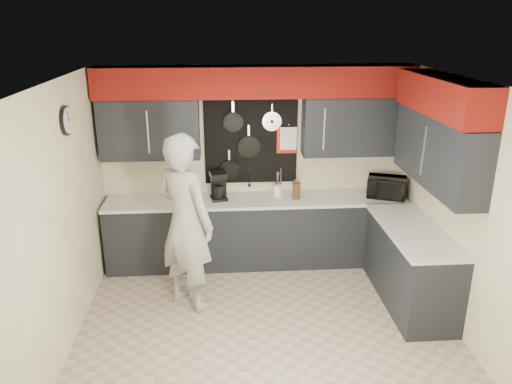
{
  "coord_description": "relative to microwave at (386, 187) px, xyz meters",
  "views": [
    {
      "loc": [
        -0.44,
        -4.64,
        3.16
      ],
      "look_at": [
        -0.07,
        0.5,
        1.34
      ],
      "focal_mm": 35.0,
      "sensor_mm": 36.0,
      "label": 1
    }
  ],
  "objects": [
    {
      "name": "person",
      "position": [
        -2.55,
        -0.91,
        -0.04
      ],
      "size": [
        0.88,
        0.85,
        2.02
      ],
      "primitive_type": "imported",
      "rotation": [
        0.0,
        0.0,
        2.43
      ],
      "color": "#A1A19E",
      "rests_on": "ground"
    },
    {
      "name": "coffee_maker",
      "position": [
        -2.19,
        0.1,
        0.05
      ],
      "size": [
        0.24,
        0.28,
        0.36
      ],
      "rotation": [
        0.0,
        0.0,
        0.19
      ],
      "color": "black",
      "rests_on": "base_cabinets"
    },
    {
      "name": "knife_block",
      "position": [
        -1.18,
        0.03,
        -0.03
      ],
      "size": [
        0.11,
        0.11,
        0.21
      ],
      "primitive_type": "cube",
      "rotation": [
        0.0,
        0.0,
        -0.11
      ],
      "color": "#322110",
      "rests_on": "base_cabinets"
    },
    {
      "name": "right_wall_assembly",
      "position": [
        0.15,
        -1.12,
        0.89
      ],
      "size": [
        0.36,
        3.5,
        2.6
      ],
      "color": "#F7F4BF",
      "rests_on": "ground"
    },
    {
      "name": "ground",
      "position": [
        -1.7,
        -1.38,
        -1.05
      ],
      "size": [
        4.0,
        4.0,
        0.0
      ],
      "primitive_type": "plane",
      "color": "tan",
      "rests_on": "ground"
    },
    {
      "name": "microwave",
      "position": [
        0.0,
        0.0,
        0.0
      ],
      "size": [
        0.57,
        0.48,
        0.27
      ],
      "primitive_type": "imported",
      "rotation": [
        0.0,
        0.0,
        -0.35
      ],
      "color": "black",
      "rests_on": "base_cabinets"
    },
    {
      "name": "utensil_crock",
      "position": [
        -1.41,
        0.15,
        -0.06
      ],
      "size": [
        0.12,
        0.12,
        0.15
      ],
      "primitive_type": "cylinder",
      "color": "white",
      "rests_on": "base_cabinets"
    },
    {
      "name": "base_cabinets",
      "position": [
        -1.21,
        -0.25,
        -0.6
      ],
      "size": [
        3.95,
        2.2,
        0.92
      ],
      "color": "black",
      "rests_on": "ground"
    },
    {
      "name": "back_wall_assembly",
      "position": [
        -1.69,
        0.22,
        0.96
      ],
      "size": [
        4.0,
        0.36,
        2.6
      ],
      "color": "#F7F4BF",
      "rests_on": "ground"
    },
    {
      "name": "left_wall_assembly",
      "position": [
        -3.69,
        -1.36,
        0.28
      ],
      "size": [
        0.05,
        3.5,
        2.6
      ],
      "color": "#F7F4BF",
      "rests_on": "ground"
    }
  ]
}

